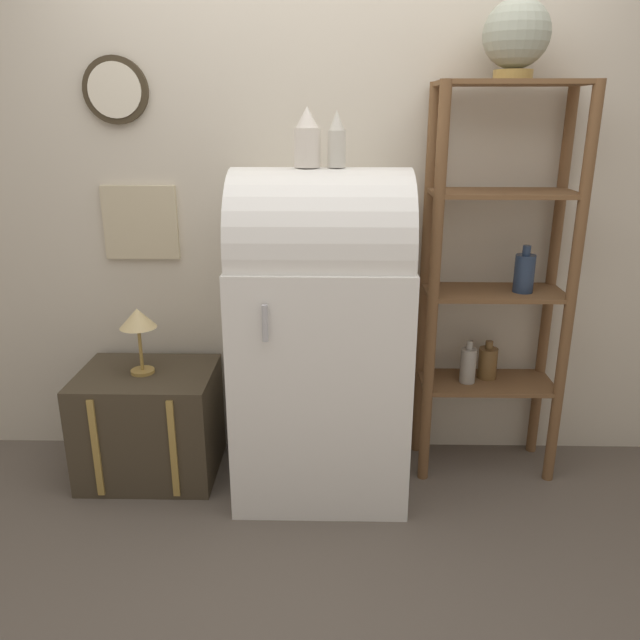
# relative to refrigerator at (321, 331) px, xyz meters

# --- Properties ---
(ground_plane) EXTENTS (12.00, 12.00, 0.00)m
(ground_plane) POSITION_rel_refrigerator_xyz_m (0.00, -0.21, -0.76)
(ground_plane) COLOR #60564C
(wall_back) EXTENTS (7.00, 0.09, 2.70)m
(wall_back) POSITION_rel_refrigerator_xyz_m (-0.01, 0.36, 0.59)
(wall_back) COLOR beige
(wall_back) RESTS_ON ground_plane
(refrigerator) EXTENTS (0.77, 0.71, 1.48)m
(refrigerator) POSITION_rel_refrigerator_xyz_m (0.00, 0.00, 0.00)
(refrigerator) COLOR white
(refrigerator) RESTS_ON ground_plane
(suitcase_trunk) EXTENTS (0.63, 0.50, 0.53)m
(suitcase_trunk) POSITION_rel_refrigerator_xyz_m (-0.83, 0.05, -0.50)
(suitcase_trunk) COLOR #423828
(suitcase_trunk) RESTS_ON ground_plane
(shelf_unit) EXTENTS (0.66, 0.32, 1.82)m
(shelf_unit) POSITION_rel_refrigerator_xyz_m (0.80, 0.16, 0.22)
(shelf_unit) COLOR brown
(shelf_unit) RESTS_ON ground_plane
(globe) EXTENTS (0.27, 0.27, 0.31)m
(globe) POSITION_rel_refrigerator_xyz_m (0.79, 0.15, 1.23)
(globe) COLOR #AD8942
(globe) RESTS_ON shelf_unit
(vase_left) EXTENTS (0.11, 0.11, 0.24)m
(vase_left) POSITION_rel_refrigerator_xyz_m (-0.06, -0.00, 0.83)
(vase_left) COLOR silver
(vase_left) RESTS_ON refrigerator
(vase_center) EXTENTS (0.07, 0.07, 0.22)m
(vase_center) POSITION_rel_refrigerator_xyz_m (0.06, -0.01, 0.82)
(vase_center) COLOR beige
(vase_center) RESTS_ON refrigerator
(desk_lamp) EXTENTS (0.17, 0.17, 0.32)m
(desk_lamp) POSITION_rel_refrigerator_xyz_m (-0.84, 0.05, 0.02)
(desk_lamp) COLOR #AD8942
(desk_lamp) RESTS_ON suitcase_trunk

